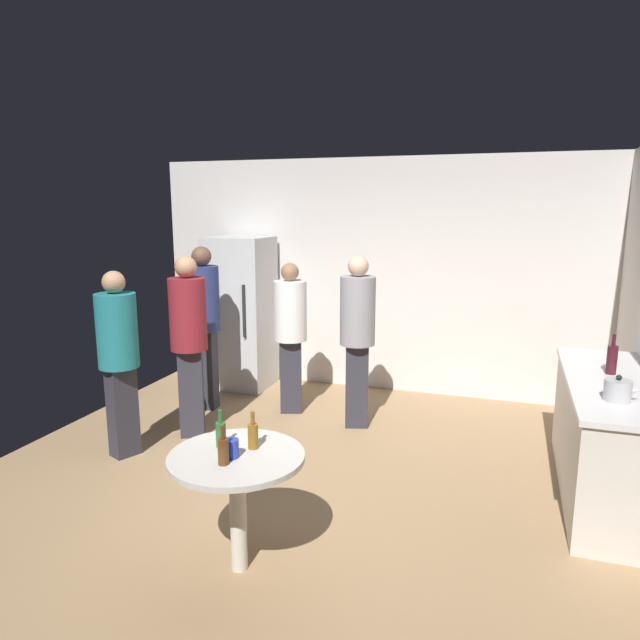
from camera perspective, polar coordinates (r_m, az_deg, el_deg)
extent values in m
cube|color=#9E7C56|center=(4.71, -2.61, -16.59)|extent=(5.20, 5.20, 0.10)
cube|color=silver|center=(6.73, 5.36, 4.39)|extent=(5.32, 0.06, 2.70)
cube|color=silver|center=(6.91, -7.89, 0.73)|extent=(0.70, 0.65, 1.80)
cube|color=#262628|center=(6.50, -7.58, 0.88)|extent=(0.03, 0.03, 0.60)
cube|color=beige|center=(4.87, 26.69, -10.67)|extent=(0.60, 1.88, 0.86)
cube|color=silver|center=(4.73, 27.17, -5.59)|extent=(0.64, 1.92, 0.04)
cylinder|color=#B2B2B7|center=(4.23, 27.57, -6.24)|extent=(0.17, 0.17, 0.14)
sphere|color=black|center=(4.21, 27.67, -5.10)|extent=(0.04, 0.04, 0.04)
cone|color=#B2B2B7|center=(4.25, 29.12, -6.13)|extent=(0.09, 0.04, 0.06)
cylinder|color=#3F141E|center=(4.87, 27.10, -3.56)|extent=(0.08, 0.08, 0.22)
cylinder|color=#3F141E|center=(4.83, 27.27, -1.78)|extent=(0.03, 0.03, 0.09)
cylinder|color=beige|center=(3.62, -8.16, -18.70)|extent=(0.10, 0.10, 0.70)
cylinder|color=beige|center=(3.45, -8.34, -13.40)|extent=(0.80, 0.80, 0.03)
cylinder|color=#8C5919|center=(3.48, -6.69, -11.46)|extent=(0.06, 0.06, 0.15)
cylinder|color=#8C5919|center=(3.44, -6.74, -9.69)|extent=(0.02, 0.02, 0.08)
cylinder|color=#593314|center=(3.31, -9.63, -12.82)|extent=(0.06, 0.06, 0.15)
cylinder|color=#593314|center=(3.26, -9.70, -10.97)|extent=(0.02, 0.02, 0.08)
cylinder|color=#26662D|center=(3.53, -9.85, -11.21)|extent=(0.06, 0.06, 0.15)
cylinder|color=#26662D|center=(3.49, -9.92, -9.46)|extent=(0.02, 0.02, 0.08)
cylinder|color=blue|center=(3.39, -8.78, -12.55)|extent=(0.08, 0.08, 0.11)
cube|color=#2D2D38|center=(5.67, 3.68, -6.53)|extent=(0.26, 0.22, 0.84)
cylinder|color=gray|center=(5.49, 3.78, 0.92)|extent=(0.42, 0.42, 0.66)
sphere|color=#D8AD8C|center=(5.43, 3.84, 5.39)|extent=(0.20, 0.20, 0.20)
cube|color=#2D2D38|center=(5.31, -19.08, -8.60)|extent=(0.24, 0.27, 0.80)
cylinder|color=#1E727A|center=(5.12, -19.60, -1.01)|extent=(0.45, 0.45, 0.63)
sphere|color=tan|center=(5.06, -19.90, 3.57)|extent=(0.19, 0.19, 0.19)
cube|color=#2D2D38|center=(6.28, -11.31, -4.86)|extent=(0.24, 0.19, 0.86)
cylinder|color=navy|center=(6.11, -11.59, 2.10)|extent=(0.37, 0.37, 0.68)
sphere|color=brown|center=(6.06, -11.75, 6.25)|extent=(0.20, 0.20, 0.20)
cube|color=#2D2D38|center=(5.57, -12.70, -7.10)|extent=(0.27, 0.25, 0.84)
cylinder|color=maroon|center=(5.38, -13.05, 0.57)|extent=(0.45, 0.45, 0.67)
sphere|color=tan|center=(5.32, -13.25, 5.18)|extent=(0.20, 0.20, 0.20)
cube|color=#2D2D38|center=(6.07, -2.92, -5.60)|extent=(0.26, 0.23, 0.78)
cylinder|color=white|center=(5.90, -2.98, 0.92)|extent=(0.43, 0.43, 0.62)
sphere|color=#8C6647|center=(5.84, -3.02, 4.81)|extent=(0.19, 0.19, 0.19)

